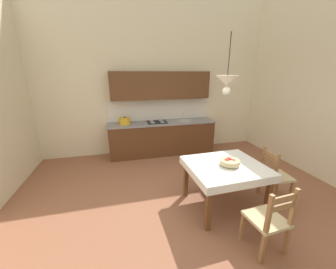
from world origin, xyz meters
The scene contains 8 objects.
ground_plane centered at (0.00, 0.00, -0.05)m, with size 6.65×6.13×0.10m, color #935B42.
wall_back centered at (0.00, 2.83, 2.03)m, with size 6.65×0.12×4.07m, color beige.
kitchen_cabinetry centered at (0.10, 2.50, 0.86)m, with size 2.85×0.63×2.20m.
dining_table centered at (0.60, -0.04, 0.62)m, with size 1.23×1.10×0.75m.
dining_chair_window_side centered at (1.56, -0.06, 0.44)m, with size 0.46×0.46×0.93m.
dining_chair_camera_side centered at (0.67, -0.97, 0.44)m, with size 0.45×0.45×0.93m.
fruit_bowl centered at (0.64, -0.07, 0.81)m, with size 0.30×0.30×0.12m.
pendant_lamp centered at (0.47, -0.08, 2.05)m, with size 0.32×0.32×0.80m.
Camera 1 is at (-1.00, -2.59, 2.15)m, focal length 21.05 mm.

